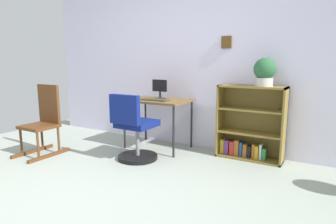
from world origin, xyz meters
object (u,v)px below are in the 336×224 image
at_px(desk, 158,104).
at_px(office_chair, 134,132).
at_px(bookshelf_low, 250,126).
at_px(rocking_chair, 44,120).
at_px(potted_plant_on_shelf, 265,71).
at_px(monitor, 160,89).
at_px(keyboard, 155,100).

xyz_separation_m(desk, office_chair, (0.04, -0.63, -0.29)).
bearing_deg(bookshelf_low, rocking_chair, -153.22).
relative_size(rocking_chair, potted_plant_on_shelf, 2.73).
distance_m(office_chair, bookshelf_low, 1.52).
height_order(monitor, office_chair, monitor).
bearing_deg(potted_plant_on_shelf, monitor, -175.81).
distance_m(rocking_chair, potted_plant_on_shelf, 2.99).
xyz_separation_m(rocking_chair, bookshelf_low, (2.50, 1.26, -0.05)).
bearing_deg(rocking_chair, bookshelf_low, 26.78).
height_order(office_chair, rocking_chair, rocking_chair).
xyz_separation_m(desk, rocking_chair, (-1.21, -1.02, -0.19)).
distance_m(desk, rocking_chair, 1.60).
bearing_deg(keyboard, office_chair, -89.74).
height_order(desk, potted_plant_on_shelf, potted_plant_on_shelf).
relative_size(desk, bookshelf_low, 0.94).
xyz_separation_m(desk, keyboard, (0.03, -0.13, 0.07)).
relative_size(monitor, potted_plant_on_shelf, 0.80).
bearing_deg(potted_plant_on_shelf, desk, -172.89).
distance_m(office_chair, rocking_chair, 1.31).
height_order(desk, monitor, monitor).
xyz_separation_m(monitor, office_chair, (0.05, -0.70, -0.49)).
bearing_deg(monitor, office_chair, -85.88).
distance_m(desk, potted_plant_on_shelf, 1.53).
bearing_deg(bookshelf_low, keyboard, -163.59).
bearing_deg(monitor, potted_plant_on_shelf, 4.19).
bearing_deg(rocking_chair, monitor, 42.37).
xyz_separation_m(monitor, keyboard, (0.05, -0.20, -0.13)).
distance_m(monitor, rocking_chair, 1.67).
bearing_deg(monitor, rocking_chair, -137.63).
height_order(office_chair, bookshelf_low, bookshelf_low).
distance_m(rocking_chair, bookshelf_low, 2.80).
xyz_separation_m(keyboard, office_chair, (0.00, -0.50, -0.36)).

